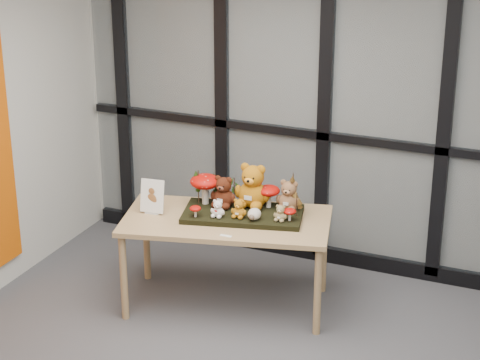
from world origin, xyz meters
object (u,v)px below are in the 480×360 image
at_px(bear_small_yellow, 239,207).
at_px(bear_beige_small, 281,212).
at_px(bear_pooh_yellow, 253,183).
at_px(bear_tan_back, 289,193).
at_px(plush_cream_hedgehog, 254,214).
at_px(bear_brown_medium, 224,190).
at_px(mushroom_back_left, 205,188).
at_px(diorama_tray, 243,214).
at_px(mushroom_front_left, 195,211).
at_px(mushroom_front_right, 290,214).
at_px(bear_white_bow, 218,207).
at_px(display_table, 226,227).
at_px(sign_holder, 152,198).
at_px(mushroom_back_right, 269,195).

xyz_separation_m(bear_small_yellow, bear_beige_small, (0.28, 0.06, -0.01)).
distance_m(bear_pooh_yellow, bear_tan_back, 0.27).
distance_m(bear_small_yellow, plush_cream_hedgehog, 0.12).
distance_m(bear_brown_medium, plush_cream_hedgehog, 0.33).
distance_m(bear_brown_medium, mushroom_back_left, 0.14).
distance_m(diorama_tray, mushroom_front_left, 0.35).
height_order(diorama_tray, bear_small_yellow, bear_small_yellow).
xyz_separation_m(bear_pooh_yellow, bear_brown_medium, (-0.19, -0.08, -0.05)).
bearing_deg(bear_brown_medium, mushroom_front_right, -20.44).
xyz_separation_m(diorama_tray, bear_pooh_yellow, (0.02, 0.13, 0.19)).
bearing_deg(bear_small_yellow, bear_pooh_yellow, 72.93).
distance_m(bear_tan_back, bear_white_bow, 0.52).
distance_m(bear_small_yellow, bear_white_bow, 0.15).
bearing_deg(bear_white_bow, display_table, 48.96).
relative_size(mushroom_front_left, sign_holder, 0.36).
relative_size(bear_tan_back, mushroom_back_right, 1.36).
bearing_deg(plush_cream_hedgehog, bear_pooh_yellow, 100.43).
height_order(bear_beige_small, mushroom_front_left, bear_beige_small).
bearing_deg(bear_white_bow, bear_brown_medium, 87.90).
bearing_deg(display_table, bear_brown_medium, 107.50).
distance_m(mushroom_back_left, sign_holder, 0.39).
height_order(bear_brown_medium, mushroom_front_left, bear_brown_medium).
height_order(bear_small_yellow, mushroom_front_left, bear_small_yellow).
bearing_deg(mushroom_front_left, bear_brown_medium, 67.82).
bearing_deg(bear_brown_medium, diorama_tray, -28.37).
height_order(bear_tan_back, mushroom_back_right, bear_tan_back).
bearing_deg(bear_brown_medium, mushroom_back_right, 6.10).
height_order(plush_cream_hedgehog, mushroom_back_left, mushroom_back_left).
xyz_separation_m(display_table, mushroom_back_right, (0.22, 0.23, 0.19)).
bearing_deg(bear_tan_back, mushroom_back_right, 171.21).
bearing_deg(mushroom_front_left, plush_cream_hedgehog, 15.93).
xyz_separation_m(diorama_tray, bear_beige_small, (0.30, -0.04, 0.08)).
bearing_deg(mushroom_front_right, bear_beige_small, -154.81).
bearing_deg(mushroom_back_right, bear_pooh_yellow, -166.03).
relative_size(display_table, bear_white_bow, 11.46).
height_order(mushroom_back_left, mushroom_back_right, mushroom_back_left).
height_order(bear_pooh_yellow, mushroom_back_right, bear_pooh_yellow).
height_order(plush_cream_hedgehog, mushroom_front_left, plush_cream_hedgehog).
distance_m(display_table, plush_cream_hedgehog, 0.26).
bearing_deg(plush_cream_hedgehog, mushroom_front_left, -178.25).
height_order(bear_white_bow, mushroom_back_left, mushroom_back_left).
bearing_deg(mushroom_back_left, mushroom_front_right, -4.65).
bearing_deg(mushroom_front_left, bear_white_bow, 23.60).
relative_size(bear_small_yellow, mushroom_front_left, 1.68).
height_order(display_table, bear_tan_back, bear_tan_back).
bearing_deg(plush_cream_hedgehog, bear_white_bow, 177.12).
bearing_deg(mushroom_front_left, mushroom_front_right, 17.34).
height_order(bear_pooh_yellow, bear_small_yellow, bear_pooh_yellow).
relative_size(diorama_tray, sign_holder, 3.35).
xyz_separation_m(bear_brown_medium, plush_cream_hedgehog, (0.29, -0.14, -0.08)).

